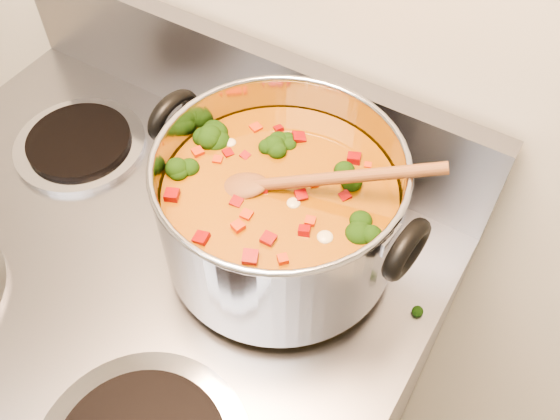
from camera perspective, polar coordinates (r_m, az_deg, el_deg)
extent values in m
cube|color=gray|center=(1.23, -10.82, -17.23)|extent=(0.77, 0.67, 0.92)
cube|color=gray|center=(0.91, -3.65, 11.28)|extent=(0.77, 0.03, 0.16)
cylinder|color=#A5A5AD|center=(0.97, -17.81, 5.72)|extent=(0.19, 0.19, 0.01)
cylinder|color=black|center=(0.97, -17.93, 6.04)|extent=(0.15, 0.15, 0.01)
cylinder|color=#A5A5AD|center=(0.81, 0.99, -3.77)|extent=(0.19, 0.19, 0.01)
cylinder|color=black|center=(0.80, 1.00, -3.45)|extent=(0.15, 0.15, 0.01)
cylinder|color=#AAAAB2|center=(0.74, 0.00, 0.25)|extent=(0.29, 0.29, 0.15)
torus|color=#AAAAB2|center=(0.68, 0.00, 4.27)|extent=(0.29, 0.29, 0.01)
cylinder|color=#7A4E0B|center=(0.75, 0.00, -0.76)|extent=(0.27, 0.27, 0.11)
torus|color=black|center=(0.77, -9.72, 8.49)|extent=(0.03, 0.08, 0.08)
torus|color=black|center=(0.65, 11.51, -3.55)|extent=(0.03, 0.08, 0.08)
ellipsoid|color=black|center=(0.72, 0.36, 3.10)|extent=(0.04, 0.04, 0.03)
ellipsoid|color=black|center=(0.69, 0.38, 0.04)|extent=(0.04, 0.04, 0.03)
ellipsoid|color=black|center=(0.65, -0.76, -4.45)|extent=(0.04, 0.04, 0.03)
ellipsoid|color=black|center=(0.68, 3.23, -1.68)|extent=(0.04, 0.04, 0.03)
ellipsoid|color=black|center=(0.71, -2.76, 1.97)|extent=(0.04, 0.04, 0.03)
ellipsoid|color=black|center=(0.73, -7.31, 3.63)|extent=(0.04, 0.04, 0.03)
ellipsoid|color=black|center=(0.75, -6.77, 4.95)|extent=(0.04, 0.04, 0.03)
ellipsoid|color=#990513|center=(0.68, -3.26, -1.49)|extent=(0.01, 0.01, 0.01)
ellipsoid|color=#990513|center=(0.67, -7.96, -2.73)|extent=(0.01, 0.01, 0.01)
ellipsoid|color=#990513|center=(0.71, -4.14, 1.54)|extent=(0.01, 0.01, 0.01)
ellipsoid|color=#990513|center=(0.75, 8.40, 4.91)|extent=(0.01, 0.01, 0.01)
ellipsoid|color=#990513|center=(0.68, 5.15, -1.08)|extent=(0.01, 0.01, 0.01)
ellipsoid|color=#990513|center=(0.65, -1.54, -5.22)|extent=(0.01, 0.01, 0.01)
ellipsoid|color=#990513|center=(0.72, 8.37, 2.33)|extent=(0.01, 0.01, 0.01)
ellipsoid|color=#990513|center=(0.75, 2.40, 5.37)|extent=(0.01, 0.01, 0.01)
ellipsoid|color=#990513|center=(0.70, 5.51, 0.59)|extent=(0.01, 0.01, 0.01)
ellipsoid|color=#990513|center=(0.73, -2.07, 3.98)|extent=(0.01, 0.01, 0.01)
ellipsoid|color=#990513|center=(0.69, -5.40, -0.28)|extent=(0.01, 0.01, 0.01)
ellipsoid|color=#990513|center=(0.75, 6.32, 5.44)|extent=(0.01, 0.01, 0.01)
ellipsoid|color=#990513|center=(0.66, -2.33, -3.84)|extent=(0.01, 0.01, 0.01)
ellipsoid|color=#990513|center=(0.66, 1.00, -4.10)|extent=(0.01, 0.01, 0.01)
ellipsoid|color=red|center=(0.73, -1.29, 3.74)|extent=(0.01, 0.01, 0.01)
ellipsoid|color=red|center=(0.67, -7.07, -2.32)|extent=(0.01, 0.01, 0.01)
ellipsoid|color=red|center=(0.68, -4.70, -1.17)|extent=(0.01, 0.01, 0.01)
ellipsoid|color=red|center=(0.74, 6.43, 4.31)|extent=(0.01, 0.01, 0.01)
ellipsoid|color=red|center=(0.73, -0.92, 3.46)|extent=(0.01, 0.01, 0.01)
ellipsoid|color=red|center=(0.73, -2.02, 3.72)|extent=(0.01, 0.01, 0.01)
ellipsoid|color=red|center=(0.65, 1.30, -4.63)|extent=(0.01, 0.01, 0.01)
ellipsoid|color=red|center=(0.65, -3.52, -4.89)|extent=(0.01, 0.01, 0.01)
ellipsoid|color=red|center=(0.71, 3.85, 1.37)|extent=(0.01, 0.01, 0.01)
ellipsoid|color=red|center=(0.72, 3.43, 3.08)|extent=(0.01, 0.01, 0.01)
ellipsoid|color=#CEBB8E|center=(0.76, 2.60, 6.26)|extent=(0.02, 0.02, 0.01)
ellipsoid|color=#CEBB8E|center=(0.67, -2.74, -2.73)|extent=(0.02, 0.02, 0.01)
ellipsoid|color=#CEBB8E|center=(0.72, 3.88, 2.63)|extent=(0.02, 0.02, 0.01)
ellipsoid|color=#CEBB8E|center=(0.75, 8.14, 4.58)|extent=(0.02, 0.02, 0.01)
ellipsoid|color=#CEBB8E|center=(0.68, 5.57, -1.53)|extent=(0.02, 0.02, 0.01)
ellipsoid|color=brown|center=(0.72, -3.58, 2.15)|extent=(0.08, 0.07, 0.03)
cylinder|color=brown|center=(0.69, 5.51, 2.96)|extent=(0.21, 0.11, 0.08)
ellipsoid|color=black|center=(0.76, -11.62, -11.38)|extent=(0.01, 0.01, 0.01)
ellipsoid|color=black|center=(0.71, 0.15, -17.76)|extent=(0.01, 0.01, 0.01)
ellipsoid|color=black|center=(0.91, 1.12, 4.84)|extent=(0.01, 0.01, 0.01)
ellipsoid|color=black|center=(0.86, 15.01, -1.50)|extent=(0.01, 0.01, 0.01)
ellipsoid|color=black|center=(0.86, 12.88, -1.09)|extent=(0.01, 0.01, 0.01)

